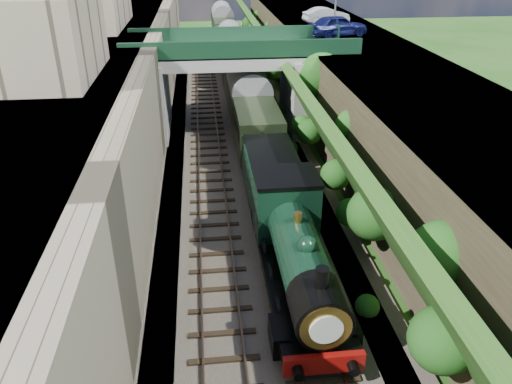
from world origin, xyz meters
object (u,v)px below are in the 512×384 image
object	(u,v)px
tree	(319,75)
car_silver	(326,15)
car_blue	(337,26)
road_bridge	(246,78)
locomotive	(297,254)
tender	(272,181)

from	to	relation	value
tree	car_silver	size ratio (longest dim) A/B	1.60
car_blue	car_silver	size ratio (longest dim) A/B	1.15
road_bridge	locomotive	bearing A→B (deg)	-89.25
car_silver	tender	bearing A→B (deg)	151.50
road_bridge	tender	distance (m)	12.45
road_bridge	car_blue	world-z (taller)	car_blue
road_bridge	tree	world-z (taller)	road_bridge
road_bridge	locomotive	world-z (taller)	road_bridge
car_blue	locomotive	size ratio (longest dim) A/B	0.47
car_silver	tender	size ratio (longest dim) A/B	0.69
tree	locomotive	xyz separation A→B (m)	(-4.71, -17.50, -2.75)
road_bridge	car_silver	size ratio (longest dim) A/B	3.87
road_bridge	locomotive	distance (m)	19.69
tree	car_silver	xyz separation A→B (m)	(3.34, 12.45, 2.28)
road_bridge	car_silver	world-z (taller)	car_silver
road_bridge	tree	bearing A→B (deg)	-22.58
road_bridge	locomotive	size ratio (longest dim) A/B	1.56
tree	car_silver	world-z (taller)	car_silver
locomotive	tender	bearing A→B (deg)	90.00
car_blue	tree	bearing A→B (deg)	138.83
tree	car_silver	bearing A→B (deg)	74.97
car_silver	locomotive	world-z (taller)	car_silver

